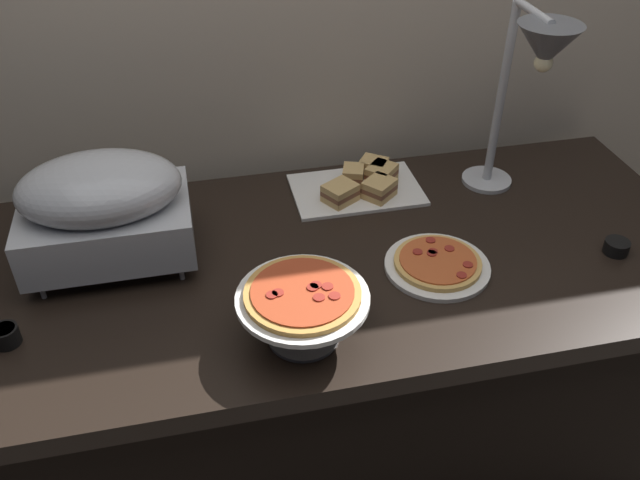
{
  "coord_description": "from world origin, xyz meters",
  "views": [
    {
      "loc": [
        -0.32,
        -1.26,
        1.77
      ],
      "look_at": [
        -0.05,
        0.0,
        0.81
      ],
      "focal_mm": 37.41,
      "sensor_mm": 36.0,
      "label": 1
    }
  ],
  "objects": [
    {
      "name": "ground_plane",
      "position": [
        0.0,
        0.0,
        0.0
      ],
      "size": [
        8.0,
        8.0,
        0.0
      ],
      "primitive_type": "plane",
      "color": "#38332D"
    },
    {
      "name": "back_wall",
      "position": [
        0.0,
        0.5,
        1.2
      ],
      "size": [
        4.4,
        0.04,
        2.4
      ],
      "primitive_type": "cube",
      "color": "#B7A893",
      "rests_on": "ground_plane"
    },
    {
      "name": "buffet_table",
      "position": [
        0.0,
        0.0,
        0.39
      ],
      "size": [
        1.9,
        0.84,
        0.76
      ],
      "color": "black",
      "rests_on": "ground_plane"
    },
    {
      "name": "chafing_dish",
      "position": [
        -0.54,
        0.1,
        0.92
      ],
      "size": [
        0.39,
        0.27,
        0.28
      ],
      "color": "#B7BABF",
      "rests_on": "buffet_table"
    },
    {
      "name": "heat_lamp",
      "position": [
        0.5,
        0.1,
        1.17
      ],
      "size": [
        0.15,
        0.31,
        0.52
      ],
      "color": "#B7BABF",
      "rests_on": "buffet_table"
    },
    {
      "name": "pizza_plate_front",
      "position": [
        0.22,
        -0.11,
        0.77
      ],
      "size": [
        0.25,
        0.25,
        0.03
      ],
      "color": "white",
      "rests_on": "buffet_table"
    },
    {
      "name": "pizza_plate_center",
      "position": [
        -0.14,
        -0.26,
        0.86
      ],
      "size": [
        0.28,
        0.28,
        0.13
      ],
      "color": "#595B60",
      "rests_on": "buffet_table"
    },
    {
      "name": "sandwich_platter",
      "position": [
        0.13,
        0.27,
        0.78
      ],
      "size": [
        0.36,
        0.23,
        0.06
      ],
      "color": "white",
      "rests_on": "buffet_table"
    },
    {
      "name": "sauce_cup_near",
      "position": [
        -0.75,
        -0.15,
        0.78
      ],
      "size": [
        0.06,
        0.06,
        0.04
      ],
      "color": "black",
      "rests_on": "buffet_table"
    },
    {
      "name": "sauce_cup_far",
      "position": [
        0.67,
        -0.14,
        0.78
      ],
      "size": [
        0.06,
        0.06,
        0.03
      ],
      "color": "black",
      "rests_on": "buffet_table"
    }
  ]
}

